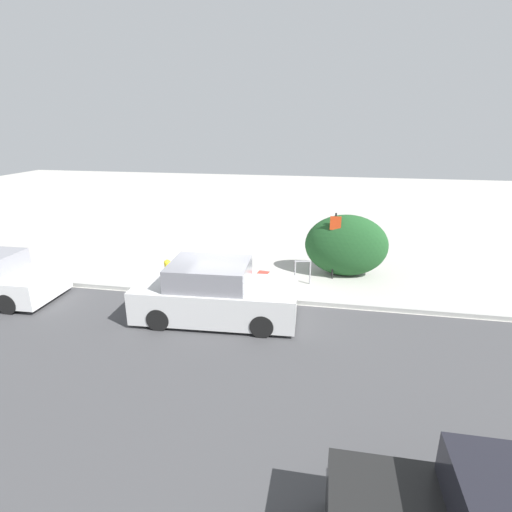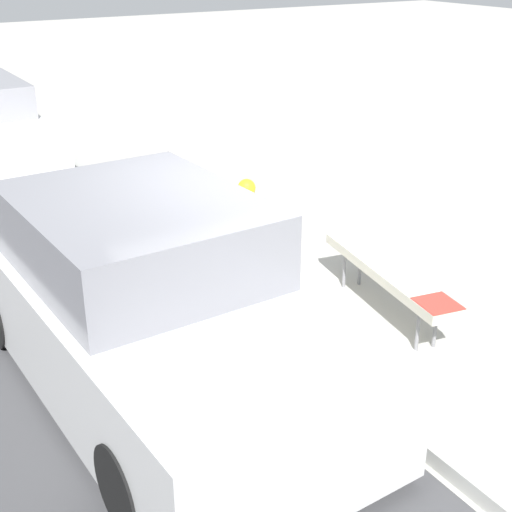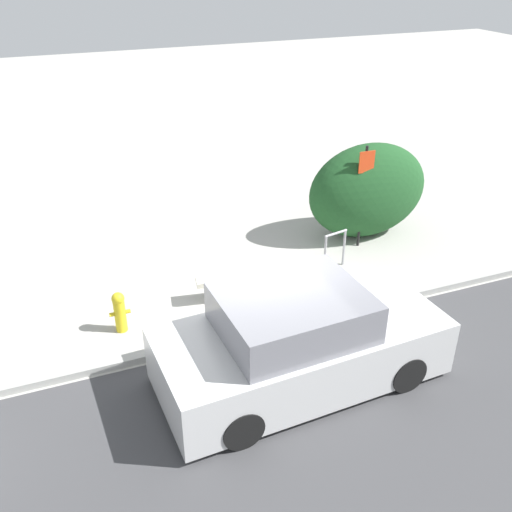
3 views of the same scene
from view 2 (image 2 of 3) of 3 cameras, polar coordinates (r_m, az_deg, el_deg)
name	(u,v)px [view 2 (image 2 of 3)]	position (r m, az deg, el deg)	size (l,w,h in m)	color
ground_plane	(283,336)	(6.77, 2.14, -6.39)	(60.00, 60.00, 0.00)	#ADAAA3
curb	(283,330)	(6.74, 2.15, -5.91)	(60.00, 0.20, 0.13)	#A8A8A3
bench	(389,273)	(7.04, 10.58, -1.35)	(2.02, 0.66, 0.52)	gray
fire_hydrant	(247,207)	(8.81, -0.75, 3.95)	(0.36, 0.22, 0.77)	gold
parked_car_near	(149,306)	(5.85, -8.56, -3.98)	(4.42, 2.09, 1.59)	black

